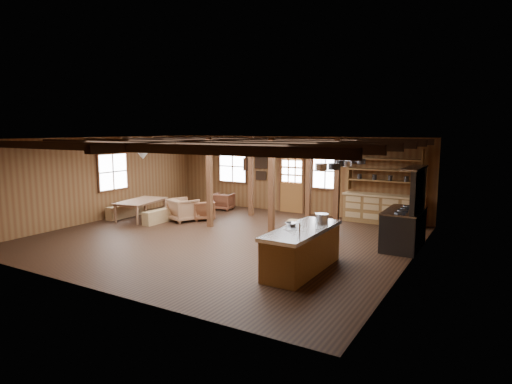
{
  "coord_description": "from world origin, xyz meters",
  "views": [
    {
      "loc": [
        6.73,
        -9.72,
        3.04
      ],
      "look_at": [
        0.85,
        0.37,
        1.34
      ],
      "focal_mm": 30.0,
      "sensor_mm": 36.0,
      "label": 1
    }
  ],
  "objects_px": {
    "commercial_range": "(405,223)",
    "armchair_b": "(224,201)",
    "armchair_a": "(204,210)",
    "kitchen_island": "(302,249)",
    "dining_table": "(142,210)",
    "armchair_c": "(183,210)"
  },
  "relations": [
    {
      "from": "commercial_range",
      "to": "armchair_a",
      "type": "bearing_deg",
      "value": 177.86
    },
    {
      "from": "commercial_range",
      "to": "armchair_c",
      "type": "distance_m",
      "value": 7.12
    },
    {
      "from": "armchair_b",
      "to": "armchair_a",
      "type": "bearing_deg",
      "value": 93.46
    },
    {
      "from": "commercial_range",
      "to": "armchair_c",
      "type": "xyz_separation_m",
      "value": [
        -7.11,
        -0.27,
        -0.29
      ]
    },
    {
      "from": "armchair_a",
      "to": "armchair_c",
      "type": "bearing_deg",
      "value": 5.2
    },
    {
      "from": "dining_table",
      "to": "kitchen_island",
      "type": "bearing_deg",
      "value": -117.58
    },
    {
      "from": "kitchen_island",
      "to": "commercial_range",
      "type": "distance_m",
      "value": 3.34
    },
    {
      "from": "dining_table",
      "to": "armchair_b",
      "type": "relative_size",
      "value": 2.61
    },
    {
      "from": "dining_table",
      "to": "armchair_a",
      "type": "distance_m",
      "value": 2.13
    },
    {
      "from": "commercial_range",
      "to": "armchair_a",
      "type": "distance_m",
      "value": 6.67
    },
    {
      "from": "commercial_range",
      "to": "dining_table",
      "type": "bearing_deg",
      "value": -175.2
    },
    {
      "from": "armchair_b",
      "to": "kitchen_island",
      "type": "bearing_deg",
      "value": 127.36
    },
    {
      "from": "commercial_range",
      "to": "kitchen_island",
      "type": "bearing_deg",
      "value": -118.13
    },
    {
      "from": "armchair_a",
      "to": "kitchen_island",
      "type": "bearing_deg",
      "value": 104.37
    },
    {
      "from": "kitchen_island",
      "to": "armchair_b",
      "type": "distance_m",
      "value": 7.5
    },
    {
      "from": "commercial_range",
      "to": "armchair_b",
      "type": "bearing_deg",
      "value": 163.4
    },
    {
      "from": "kitchen_island",
      "to": "armchair_b",
      "type": "relative_size",
      "value": 3.56
    },
    {
      "from": "commercial_range",
      "to": "armchair_b",
      "type": "relative_size",
      "value": 3.0
    },
    {
      "from": "kitchen_island",
      "to": "armchair_a",
      "type": "height_order",
      "value": "kitchen_island"
    },
    {
      "from": "kitchen_island",
      "to": "commercial_range",
      "type": "height_order",
      "value": "commercial_range"
    },
    {
      "from": "armchair_b",
      "to": "armchair_c",
      "type": "height_order",
      "value": "armchair_c"
    },
    {
      "from": "armchair_b",
      "to": "armchair_c",
      "type": "xyz_separation_m",
      "value": [
        -0.0,
        -2.39,
        0.07
      ]
    }
  ]
}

